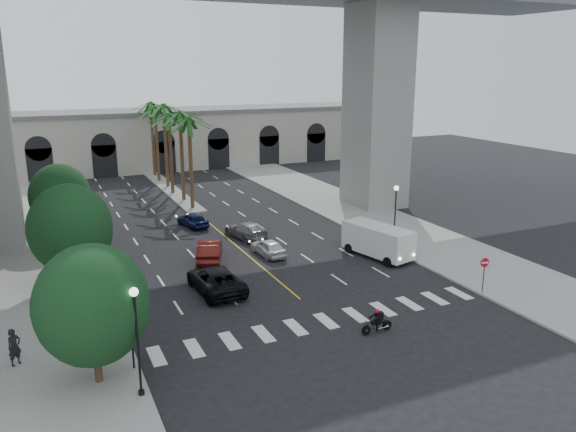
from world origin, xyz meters
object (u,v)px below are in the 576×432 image
object	(u,v)px
car_d	(246,230)
cargo_van	(378,240)
car_e	(193,220)
pedestrian_a	(14,347)
do_not_enter_sign	(484,268)
traffic_signal_near	(131,324)
pedestrian_b	(56,306)
car_b	(210,250)
lamp_post_right	(395,212)
car_c	(216,280)
motorcycle_rider	(378,322)
lamp_post_left_far	(88,219)
traffic_signal_far	(118,295)
lamp_post_left_near	(137,333)
car_a	(268,247)

from	to	relation	value
car_d	cargo_van	distance (m)	11.89
car_e	pedestrian_a	xyz separation A→B (m)	(-14.81, -21.18, 0.43)
do_not_enter_sign	traffic_signal_near	bearing A→B (deg)	-166.94
do_not_enter_sign	car_d	bearing A→B (deg)	130.43
pedestrian_b	do_not_enter_sign	world-z (taller)	do_not_enter_sign
car_d	car_e	xyz separation A→B (m)	(-3.26, 5.44, -0.04)
car_b	do_not_enter_sign	bearing A→B (deg)	155.64
lamp_post_right	pedestrian_b	size ratio (longest dim) A/B	3.34
car_d	car_b	bearing A→B (deg)	31.25
car_c	pedestrian_b	distance (m)	9.93
motorcycle_rider	car_c	world-z (taller)	car_c
lamp_post_right	car_c	size ratio (longest dim) A/B	0.92
lamp_post_left_far	do_not_enter_sign	size ratio (longest dim) A/B	2.08
car_c	car_b	bearing A→B (deg)	-106.01
traffic_signal_near	pedestrian_b	size ratio (longest dim) A/B	2.28
lamp_post_left_far	pedestrian_a	world-z (taller)	lamp_post_left_far
lamp_post_right	car_b	distance (m)	15.14
pedestrian_a	do_not_enter_sign	xyz separation A→B (m)	(27.74, -2.64, 0.76)
car_c	traffic_signal_far	bearing A→B (deg)	28.46
traffic_signal_far	car_e	xyz separation A→B (m)	(9.54, 19.96, -1.83)
lamp_post_left_near	car_b	bearing A→B (deg)	63.60
lamp_post_left_near	car_a	distance (m)	20.65
traffic_signal_near	car_d	world-z (taller)	traffic_signal_near
car_b	do_not_enter_sign	xyz separation A→B (m)	(14.21, -14.18, 1.07)
lamp_post_left_near	pedestrian_a	distance (m)	7.69
traffic_signal_far	car_e	bearing A→B (deg)	64.46
car_e	car_d	bearing A→B (deg)	108.03
car_c	car_d	bearing A→B (deg)	-122.62
cargo_van	pedestrian_b	size ratio (longest dim) A/B	3.91
car_b	car_c	world-z (taller)	car_c
cargo_van	lamp_post_left_far	bearing A→B (deg)	142.83
traffic_signal_far	cargo_van	world-z (taller)	traffic_signal_far
car_e	lamp_post_right	bearing A→B (deg)	121.44
traffic_signal_near	traffic_signal_far	world-z (taller)	same
lamp_post_left_near	pedestrian_b	world-z (taller)	lamp_post_left_near
lamp_post_left_near	traffic_signal_far	size ratio (longest dim) A/B	1.47
traffic_signal_near	pedestrian_b	world-z (taller)	traffic_signal_near
car_d	lamp_post_right	bearing A→B (deg)	129.52
lamp_post_right	traffic_signal_far	world-z (taller)	lamp_post_right
traffic_signal_near	car_b	xyz separation A→B (m)	(8.25, 14.33, -1.71)
lamp_post_left_near	car_c	world-z (taller)	lamp_post_left_near
motorcycle_rider	car_c	distance (m)	11.56
traffic_signal_far	car_b	xyz separation A→B (m)	(8.25, 10.33, -1.71)
pedestrian_a	lamp_post_right	bearing A→B (deg)	-18.77
traffic_signal_far	car_c	distance (m)	8.08
car_c	cargo_van	distance (m)	13.78
pedestrian_b	traffic_signal_far	bearing A→B (deg)	-49.85
traffic_signal_far	pedestrian_a	distance (m)	5.59
lamp_post_left_near	cargo_van	size ratio (longest dim) A/B	0.85
traffic_signal_far	car_c	bearing A→B (deg)	31.07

